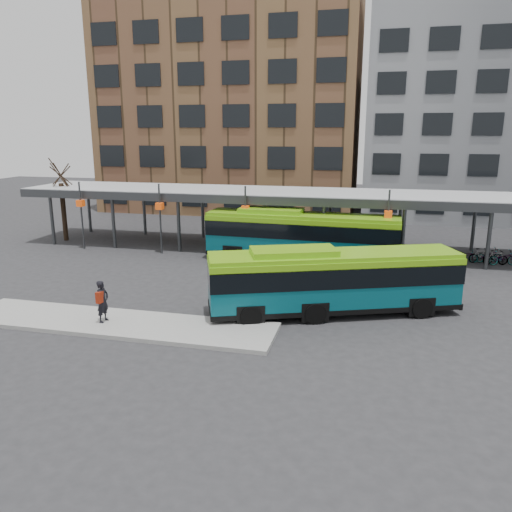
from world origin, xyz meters
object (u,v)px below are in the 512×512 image
Objects in this scene: bus_front at (333,279)px; pedestrian at (103,301)px; bus_rear at (301,234)px; tree at (63,209)px.

pedestrian is (-9.52, -3.80, -0.53)m from bus_front.
pedestrian is at bearing -179.49° from bus_front.
bus_front is 9.66m from bus_rear.
tree is 24.31m from bus_front.
pedestrian is at bearing -51.70° from tree.
bus_rear is (18.64, -2.12, -0.67)m from tree.
bus_rear is at bearing -6.49° from tree.
bus_rear reaches higher than pedestrian.
tree is 3.04× the size of pedestrian.
bus_rear reaches higher than bus_front.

